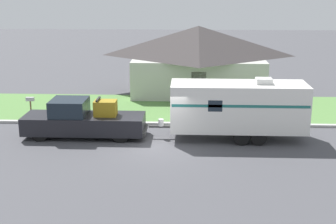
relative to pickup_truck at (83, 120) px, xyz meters
The scene contains 7 objects.
ground_plane 4.57m from the pickup_truck, 19.01° to the right, with size 120.00×120.00×0.00m, color #47474C.
curb_strip 4.88m from the pickup_truck, 28.42° to the left, with size 80.00×0.30×0.14m.
lawn_strip 7.35m from the pickup_truck, 54.52° to the left, with size 80.00×7.00×0.03m.
house_across_street 12.79m from the pickup_truck, 60.63° to the left, with size 10.09×7.39×4.85m.
pickup_truck is the anchor object (origin of this frame).
travel_trailer 8.15m from the pickup_truck, ahead, with size 8.07×2.30×3.23m.
mailbox 4.89m from the pickup_truck, 141.23° to the left, with size 0.48×0.20×1.35m.
Camera 1 is at (1.31, -21.88, 7.89)m, focal length 50.00 mm.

